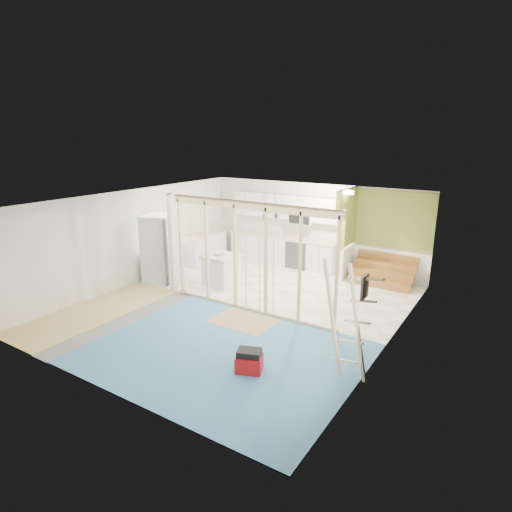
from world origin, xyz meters
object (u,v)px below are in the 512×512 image
Objects in this scene: fridge at (159,249)px; ladder at (348,321)px; toolbox at (249,362)px; island at (222,270)px.

ladder is (6.24, -1.91, 0.08)m from fridge.
toolbox is (4.80, -2.71, -0.74)m from fridge.
fridge is at bearing -156.77° from island.
ladder is (4.58, -2.56, 0.60)m from island.
toolbox is 1.84m from ladder.
fridge is 3.48× the size of toolbox.
ladder reaches higher than fridge.
ladder is at bearing -27.42° from island.
toolbox is at bearing -138.76° from ladder.
ladder is at bearing 7.65° from toolbox.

